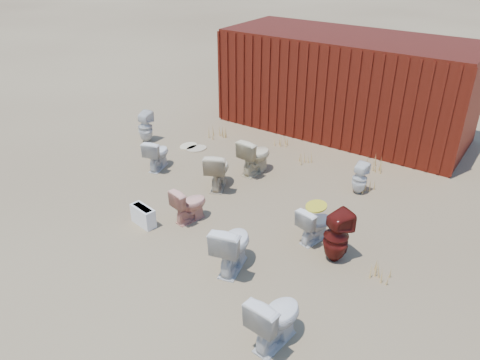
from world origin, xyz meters
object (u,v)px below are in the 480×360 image
Objects in this scene: toilet_front_pink at (190,204)px; shipping_container at (345,84)px; toilet_back_beige_left at (218,169)px; toilet_back_yellowlid at (315,224)px; toilet_front_e at (275,318)px; toilet_front_c at (232,245)px; toilet_back_a at (145,127)px; toilet_front_a at (157,154)px; toilet_back_beige_right at (255,156)px; toilet_front_maroon at (336,237)px; loose_tank at (143,216)px; toilet_back_e at (360,178)px.

shipping_container is at bearing -81.63° from toilet_front_pink.
toilet_back_beige_left is 2.49m from toilet_back_yellowlid.
toilet_front_c is at bearing -28.84° from toilet_front_e.
toilet_back_a is 2.94m from toilet_back_beige_left.
toilet_back_beige_left reaches higher than toilet_front_a.
toilet_back_beige_right reaches higher than toilet_back_beige_left.
toilet_front_maroon reaches higher than toilet_back_beige_right.
toilet_back_yellowlid is at bearing 35.73° from loose_tank.
loose_tank is at bearing 45.60° from toilet_front_maroon.
toilet_back_beige_right is at bearing -98.80° from shipping_container.
toilet_front_c is (3.30, -1.84, 0.07)m from toilet_front_a.
toilet_back_beige_left is (-1.72, 1.91, -0.02)m from toilet_front_c.
toilet_front_a is 0.86× the size of toilet_front_e.
toilet_front_maroon is at bearing -152.51° from toilet_front_c.
toilet_front_pink is 0.79× the size of toilet_front_c.
toilet_back_yellowlid is (-0.59, 2.25, -0.07)m from toilet_front_e.
shipping_container is 7.62× the size of toilet_back_beige_left.
toilet_front_e is at bearing 120.72° from toilet_front_maroon.
toilet_front_a is 2.20m from loose_tank.
toilet_back_beige_left is at bearing -62.41° from toilet_front_pink.
shipping_container is 9.11× the size of toilet_front_pink.
toilet_front_e is 1.00× the size of toilet_back_beige_right.
toilet_front_maroon is at bearing 151.67° from toilet_back_beige_right.
toilet_back_yellowlid is (5.24, -1.38, -0.05)m from toilet_back_a.
loose_tank is (-3.28, 0.97, -0.23)m from toilet_front_e.
toilet_front_maroon is 1.32× the size of toilet_back_yellowlid.
shipping_container reaches higher than toilet_back_beige_right.
toilet_front_a is at bearing 6.21° from toilet_back_yellowlid.
toilet_back_beige_right is at bearing -21.93° from toilet_back_yellowlid.
toilet_back_a is at bearing -20.28° from toilet_front_pink.
toilet_back_e is (5.25, 0.56, -0.06)m from toilet_back_a.
toilet_front_maroon reaches higher than toilet_back_e.
shipping_container is 5.00m from toilet_front_a.
toilet_front_e is (2.23, -7.06, -0.80)m from shipping_container.
toilet_back_beige_left reaches higher than loose_tank.
toilet_back_beige_right is (0.27, 0.95, 0.01)m from toilet_back_beige_left.
toilet_front_pink is 2.22m from toilet_back_yellowlid.
loose_tank is at bearing -10.86° from toilet_front_e.
toilet_back_e is (-0.59, 4.19, -0.08)m from toilet_front_e.
toilet_front_a is 1.05× the size of toilet_back_yellowlid.
shipping_container reaches higher than toilet_front_maroon.
toilet_back_a is at bearing -1.69° from toilet_back_yellowlid.
toilet_front_e reaches higher than toilet_back_beige_left.
toilet_front_e reaches higher than toilet_back_a.
toilet_front_pink is 3.76m from toilet_back_a.
toilet_front_pink is 0.84m from loose_tank.
toilet_back_yellowlid is at bearing -131.74° from toilet_front_c.
toilet_front_pink is 1.55m from toilet_front_c.
toilet_front_c is at bearing 167.76° from toilet_front_pink.
toilet_back_yellowlid is (2.11, 0.70, -0.00)m from toilet_front_pink.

